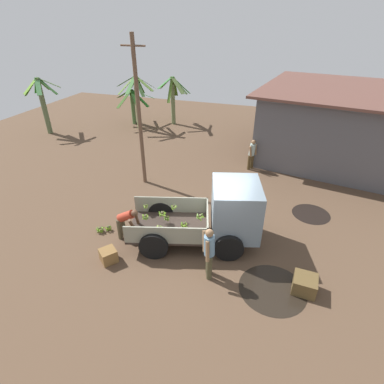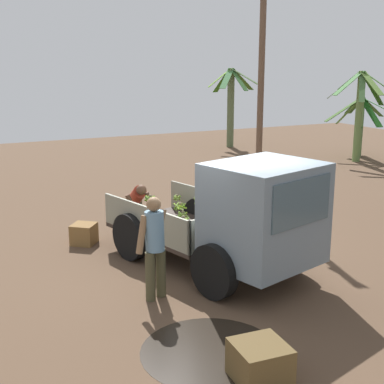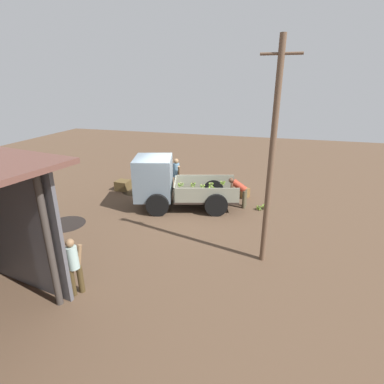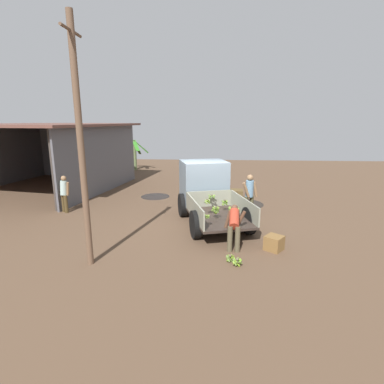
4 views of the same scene
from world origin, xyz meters
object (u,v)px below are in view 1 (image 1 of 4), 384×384
(wooden_crate_0, at_px, (108,256))
(wooden_crate_1, at_px, (305,284))
(person_foreground_visitor, at_px, (209,251))
(person_bystander_near_shed, at_px, (252,153))
(banana_bunch_on_ground_0, at_px, (100,229))
(banana_bunch_on_ground_1, at_px, (108,228))
(utility_pole, at_px, (139,114))
(cargo_truck, at_px, (223,213))
(person_worker_loading, at_px, (126,220))

(wooden_crate_0, bearing_deg, wooden_crate_1, 6.53)
(person_foreground_visitor, bearing_deg, wooden_crate_1, 164.87)
(person_bystander_near_shed, xyz_separation_m, banana_bunch_on_ground_0, (-4.31, -6.74, -0.73))
(banana_bunch_on_ground_1, relative_size, wooden_crate_0, 0.54)
(utility_pole, height_order, banana_bunch_on_ground_1, utility_pole)
(cargo_truck, bearing_deg, banana_bunch_on_ground_0, 176.38)
(person_bystander_near_shed, bearing_deg, banana_bunch_on_ground_0, -86.84)
(cargo_truck, height_order, banana_bunch_on_ground_1, cargo_truck)
(cargo_truck, relative_size, person_bystander_near_shed, 2.95)
(person_foreground_visitor, xyz_separation_m, banana_bunch_on_ground_0, (-4.18, 0.78, -0.82))
(utility_pole, bearing_deg, person_bystander_near_shed, 32.71)
(person_worker_loading, height_order, person_bystander_near_shed, person_bystander_near_shed)
(person_worker_loading, bearing_deg, person_foreground_visitor, -10.65)
(person_foreground_visitor, relative_size, wooden_crate_1, 2.69)
(person_bystander_near_shed, distance_m, banana_bunch_on_ground_1, 7.76)
(cargo_truck, distance_m, banana_bunch_on_ground_0, 4.40)
(person_foreground_visitor, bearing_deg, banana_bunch_on_ground_0, -31.84)
(cargo_truck, height_order, person_bystander_near_shed, cargo_truck)
(person_bystander_near_shed, relative_size, wooden_crate_1, 2.43)
(utility_pole, bearing_deg, person_foreground_visitor, -47.39)
(person_worker_loading, height_order, wooden_crate_0, person_worker_loading)
(utility_pole, xyz_separation_m, wooden_crate_0, (1.20, -5.06, -2.93))
(person_foreground_visitor, distance_m, person_bystander_near_shed, 7.53)
(cargo_truck, xyz_separation_m, person_bystander_near_shed, (0.12, 5.83, -0.28))
(person_worker_loading, bearing_deg, cargo_truck, 20.15)
(banana_bunch_on_ground_0, bearing_deg, banana_bunch_on_ground_1, 36.45)
(cargo_truck, bearing_deg, banana_bunch_on_ground_1, 174.67)
(person_foreground_visitor, xyz_separation_m, person_bystander_near_shed, (0.12, 7.53, -0.09))
(cargo_truck, relative_size, wooden_crate_0, 9.71)
(utility_pole, relative_size, person_foreground_visitor, 3.61)
(wooden_crate_1, bearing_deg, wooden_crate_0, -173.47)
(utility_pole, distance_m, person_worker_loading, 4.72)
(wooden_crate_0, bearing_deg, cargo_truck, 33.63)
(person_foreground_visitor, relative_size, wooden_crate_0, 3.64)
(person_worker_loading, bearing_deg, person_bystander_near_shed, 68.62)
(cargo_truck, height_order, person_worker_loading, cargo_truck)
(cargo_truck, distance_m, person_worker_loading, 3.23)
(person_foreground_visitor, height_order, banana_bunch_on_ground_0, person_foreground_visitor)
(banana_bunch_on_ground_1, bearing_deg, person_worker_loading, -9.84)
(utility_pole, distance_m, wooden_crate_0, 5.97)
(cargo_truck, distance_m, person_foreground_visitor, 1.71)
(utility_pole, height_order, wooden_crate_0, utility_pole)
(person_foreground_visitor, relative_size, banana_bunch_on_ground_0, 5.96)
(person_foreground_visitor, xyz_separation_m, wooden_crate_1, (2.69, 0.29, -0.71))
(person_bystander_near_shed, xyz_separation_m, wooden_crate_0, (-3.23, -7.90, -0.64))
(utility_pole, height_order, banana_bunch_on_ground_0, utility_pole)
(cargo_truck, relative_size, person_worker_loading, 3.63)
(cargo_truck, relative_size, person_foreground_visitor, 2.67)
(person_foreground_visitor, bearing_deg, person_worker_loading, -35.93)
(person_bystander_near_shed, relative_size, banana_bunch_on_ground_1, 6.10)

